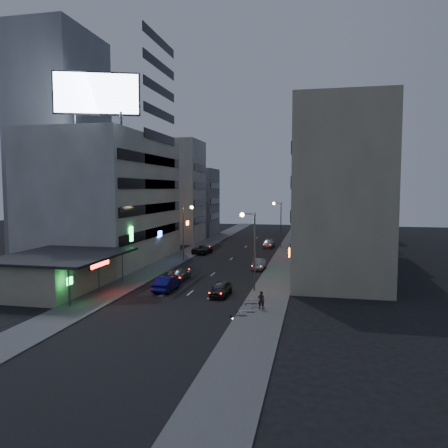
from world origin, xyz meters
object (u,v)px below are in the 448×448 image
(parked_car_left, at_px, (203,249))
(person, at_px, (261,300))
(parked_car_right_mid, at_px, (259,264))
(scooter_silver_b, at_px, (259,294))
(parked_car_right_near, at_px, (221,289))
(scooter_black_a, at_px, (246,308))
(road_car_silver, at_px, (178,274))
(scooter_silver_a, at_px, (254,304))
(scooter_black_b, at_px, (256,297))
(parked_car_right_far, at_px, (268,244))
(road_car_blue, at_px, (167,283))
(scooter_blue, at_px, (266,302))

(parked_car_left, distance_m, person, 34.03)
(parked_car_right_mid, height_order, scooter_silver_b, parked_car_right_mid)
(person, bearing_deg, scooter_silver_b, -89.52)
(parked_car_right_near, xyz_separation_m, scooter_black_a, (3.55, -6.35, -0.06))
(road_car_silver, distance_m, scooter_silver_a, 15.43)
(parked_car_right_mid, height_order, scooter_black_b, parked_car_right_mid)
(parked_car_right_near, xyz_separation_m, parked_car_right_mid, (1.85, 14.78, -0.05))
(parked_car_right_far, distance_m, scooter_silver_b, 37.30)
(person, relative_size, scooter_black_b, 0.89)
(person, distance_m, scooter_silver_b, 3.57)
(person, bearing_deg, road_car_silver, -53.90)
(road_car_silver, xyz_separation_m, person, (10.98, -10.72, 0.23))
(road_car_blue, relative_size, scooter_black_a, 2.62)
(parked_car_left, distance_m, scooter_black_b, 31.90)
(road_car_blue, height_order, person, person)
(parked_car_right_mid, height_order, scooter_black_a, parked_car_right_mid)
(person, bearing_deg, parked_car_right_far, -94.34)
(road_car_blue, bearing_deg, parked_car_right_near, 172.80)
(scooter_black_b, bearing_deg, parked_car_right_near, 35.00)
(parked_car_left, relative_size, road_car_silver, 1.03)
(scooter_blue, bearing_deg, scooter_black_a, 154.34)
(road_car_silver, height_order, person, person)
(parked_car_left, xyz_separation_m, scooter_silver_a, (12.93, -31.88, 0.02))
(parked_car_left, xyz_separation_m, scooter_black_a, (12.44, -33.15, -0.03))
(person, distance_m, scooter_black_a, 2.17)
(scooter_black_b, bearing_deg, parked_car_right_mid, -16.32)
(road_car_silver, bearing_deg, person, 135.24)
(scooter_silver_a, bearing_deg, parked_car_right_far, -6.86)
(parked_car_left, bearing_deg, scooter_silver_b, 120.93)
(person, relative_size, scooter_silver_b, 0.98)
(parked_car_left, distance_m, scooter_silver_a, 34.40)
(parked_car_left, relative_size, road_car_blue, 1.07)
(parked_car_right_near, bearing_deg, scooter_silver_b, -11.97)
(scooter_silver_a, height_order, scooter_black_b, scooter_silver_a)
(scooter_blue, distance_m, scooter_silver_b, 3.05)
(parked_car_right_near, bearing_deg, person, -42.77)
(road_car_blue, height_order, scooter_silver_b, road_car_blue)
(road_car_blue, bearing_deg, scooter_silver_b, 171.13)
(scooter_blue, bearing_deg, scooter_silver_a, 147.66)
(scooter_silver_b, bearing_deg, scooter_black_b, 162.74)
(scooter_blue, bearing_deg, scooter_silver_b, 20.84)
(road_car_blue, bearing_deg, parked_car_right_far, -98.82)
(person, relative_size, scooter_blue, 0.96)
(road_car_blue, bearing_deg, parked_car_left, -81.43)
(parked_car_left, xyz_separation_m, scooter_silver_b, (12.84, -27.75, -0.06))
(parked_car_right_mid, bearing_deg, road_car_silver, -134.00)
(scooter_silver_a, bearing_deg, person, -51.38)
(road_car_blue, bearing_deg, scooter_silver_a, 150.91)
(road_car_silver, height_order, scooter_blue, road_car_silver)
(parked_car_right_mid, height_order, parked_car_right_far, parked_car_right_far)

